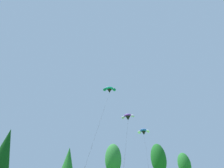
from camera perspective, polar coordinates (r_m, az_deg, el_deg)
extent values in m
cone|color=#0F3D14|center=(46.72, -34.37, -18.69)|extent=(4.26, 4.26, 8.95)
cone|color=#236628|center=(45.33, -15.64, -25.23)|extent=(3.48, 3.48, 6.32)
ellipsoid|color=#2D7033|center=(48.45, 0.43, -25.55)|extent=(4.55, 4.55, 7.98)
ellipsoid|color=#19561E|center=(58.77, 16.51, -24.49)|extent=(4.93, 4.93, 9.11)
ellipsoid|color=#236628|center=(67.55, 24.76, -24.89)|extent=(4.36, 4.36, 7.45)
ellipsoid|color=teal|center=(31.94, -0.92, -1.60)|extent=(1.80, 1.58, 0.65)
ellipsoid|color=#0F666B|center=(31.82, 0.78, -2.03)|extent=(1.05, 1.05, 0.80)
ellipsoid|color=#0F666B|center=(31.83, -2.63, -2.01)|extent=(1.10, 1.11, 0.80)
cone|color=black|center=(31.75, -0.93, -2.60)|extent=(1.13, 1.13, 0.73)
cylinder|color=black|center=(23.94, -4.32, -13.21)|extent=(6.92, 8.27, 14.84)
ellipsoid|color=purple|center=(36.81, 5.74, -11.23)|extent=(1.87, 2.02, 0.73)
ellipsoid|color=silver|center=(36.35, 7.46, -11.41)|extent=(1.22, 1.20, 0.93)
ellipsoid|color=silver|center=(37.09, 4.10, -11.98)|extent=(1.11, 1.23, 0.93)
cone|color=black|center=(36.66, 5.84, -12.30)|extent=(1.42, 1.42, 0.87)
cylinder|color=black|center=(25.95, 5.31, -18.59)|extent=(10.83, 15.52, 11.29)
ellipsoid|color=blue|center=(40.97, 11.33, -16.18)|extent=(2.03, 2.13, 0.85)
ellipsoid|color=white|center=(40.62, 12.87, -16.33)|extent=(1.35, 1.32, 1.00)
ellipsoid|color=white|center=(41.20, 9.89, -16.83)|extent=(1.31, 1.29, 1.00)
cone|color=black|center=(40.92, 11.48, -17.10)|extent=(1.34, 1.34, 0.83)
cylinder|color=black|center=(34.04, 12.35, -22.84)|extent=(7.31, 9.81, 9.04)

